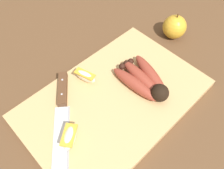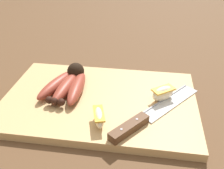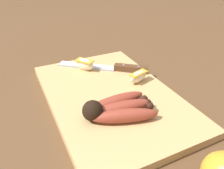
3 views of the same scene
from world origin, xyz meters
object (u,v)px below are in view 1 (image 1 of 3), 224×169
banana_bunch (145,81)px  chefs_knife (62,106)px  apple_wedge_near (68,135)px  whole_apple (174,27)px  apple_wedge_middle (85,76)px

banana_bunch → chefs_knife: 0.22m
banana_bunch → chefs_knife: size_ratio=0.68×
banana_bunch → chefs_knife: banana_bunch is taller
apple_wedge_near → whole_apple: size_ratio=0.73×
apple_wedge_near → whole_apple: (0.46, 0.06, -0.00)m
chefs_knife → apple_wedge_near: apple_wedge_near is taller
apple_wedge_near → apple_wedge_middle: 0.17m
apple_wedge_near → whole_apple: 0.47m
apple_wedge_middle → whole_apple: (0.33, -0.04, -0.00)m
whole_apple → chefs_knife: bearing=177.3°
chefs_knife → apple_wedge_middle: size_ratio=3.71×
banana_bunch → apple_wedge_near: size_ratio=2.59×
banana_bunch → apple_wedge_middle: bearing=130.7°
apple_wedge_near → apple_wedge_middle: (0.13, 0.10, -0.00)m
banana_bunch → apple_wedge_near: banana_bunch is taller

